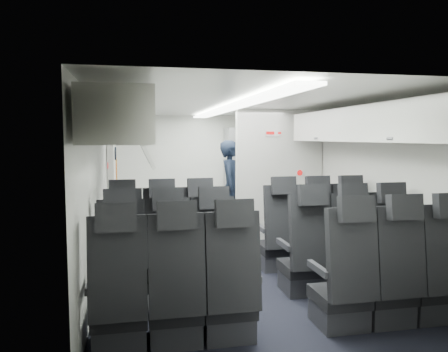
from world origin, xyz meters
name	(u,v)px	position (x,y,z in m)	size (l,w,h in m)	color
cabin_shell	(230,180)	(0.00, 0.00, 1.12)	(3.41, 6.01, 2.16)	black
seat_row_front	(239,241)	(0.00, -0.53, 0.40)	(3.33, 0.56, 1.24)	black
seat_row_mid	(259,261)	(0.00, -1.43, 0.40)	(3.33, 0.56, 1.24)	black
seat_row_rear	(288,289)	(0.00, -2.33, 0.40)	(3.33, 0.56, 1.24)	black
overhead_bin_left_rear	(119,120)	(-1.40, -2.00, 1.86)	(0.53, 1.80, 0.40)	silver
overhead_bin_left_front_open	(120,135)	(-1.44, -0.25, 1.74)	(0.64, 1.70, 0.72)	#9E9E93
overhead_bin_right_rear	(415,122)	(1.40, -2.00, 1.86)	(0.53, 1.80, 0.40)	silver
overhead_bin_right_front	(334,126)	(1.40, -0.25, 1.86)	(0.53, 1.70, 0.40)	silver
bulkhead_partition	(279,177)	(0.98, 0.80, 1.08)	(1.40, 0.15, 2.13)	silver
galley_unit	(247,175)	(0.95, 2.72, 0.95)	(0.85, 0.52, 1.90)	#939399
boarding_door	(112,184)	(-1.64, 1.55, 0.95)	(0.12, 1.27, 1.86)	silver
flight_attendant	(231,188)	(0.37, 1.55, 0.83)	(0.61, 0.40, 1.66)	black
carry_on_bag	(123,129)	(-1.41, -0.11, 1.82)	(0.40, 0.28, 0.24)	black
papers	(243,176)	(0.56, 1.50, 1.04)	(0.18, 0.02, 0.13)	white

